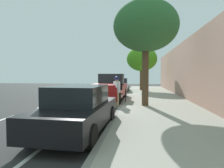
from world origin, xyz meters
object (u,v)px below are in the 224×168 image
cyclist_with_backpack (117,88)px  street_tree_mid_block (146,27)px  bicycle_at_curb (114,100)px  parked_sedan_black_nearest (78,109)px  street_tree_far_end (142,59)px  parked_sedan_silver_mid (120,85)px  parked_pickup_red_second (110,89)px

cyclist_with_backpack → street_tree_mid_block: street_tree_mid_block is taller
bicycle_at_curb → cyclist_with_backpack: (0.22, -0.44, 0.72)m
parked_sedan_black_nearest → bicycle_at_curb: (0.49, 5.54, -0.37)m
street_tree_mid_block → street_tree_far_end: (0.00, 11.19, -0.89)m
bicycle_at_curb → parked_sedan_silver_mid: bearing=93.2°
street_tree_mid_block → street_tree_far_end: street_tree_mid_block is taller
parked_sedan_black_nearest → parked_pickup_red_second: bearing=90.8°
parked_sedan_silver_mid → cyclist_with_backpack: (0.74, -9.82, 0.35)m
street_tree_mid_block → bicycle_at_curb: bearing=162.7°
parked_sedan_black_nearest → bicycle_at_curb: size_ratio=3.24×
bicycle_at_curb → cyclist_with_backpack: bearing=-63.4°
parked_pickup_red_second → cyclist_with_backpack: size_ratio=3.00×
bicycle_at_curb → street_tree_far_end: street_tree_far_end is taller
bicycle_at_curb → street_tree_far_end: size_ratio=0.28×
parked_sedan_black_nearest → street_tree_mid_block: bearing=65.2°
parked_pickup_red_second → street_tree_mid_block: bearing=-47.8°
parked_pickup_red_second → cyclist_with_backpack: bearing=-72.1°
cyclist_with_backpack → street_tree_far_end: bearing=81.8°
parked_sedan_black_nearest → street_tree_mid_block: 6.66m
parked_sedan_black_nearest → street_tree_mid_block: size_ratio=0.77×
parked_pickup_red_second → street_tree_far_end: bearing=74.2°
parked_pickup_red_second → bicycle_at_curb: 2.24m
parked_pickup_red_second → parked_sedan_black_nearest: bearing=-89.2°
parked_sedan_silver_mid → street_tree_far_end: 3.91m
cyclist_with_backpack → parked_pickup_red_second: bearing=107.9°
parked_sedan_silver_mid → cyclist_with_backpack: cyclist_with_backpack is taller
parked_pickup_red_second → parked_sedan_silver_mid: bearing=89.4°
cyclist_with_backpack → street_tree_mid_block: size_ratio=0.31×
parked_pickup_red_second → street_tree_mid_block: (2.41, -2.66, 3.63)m
street_tree_mid_block → parked_sedan_silver_mid: bearing=103.2°
parked_sedan_silver_mid → street_tree_far_end: (2.33, 1.24, 2.88)m
street_tree_far_end → street_tree_mid_block: bearing=-90.0°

